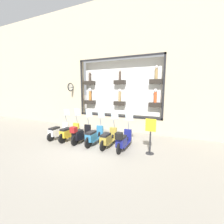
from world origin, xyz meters
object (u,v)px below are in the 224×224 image
object	(u,v)px
scooter_teal_2	(94,136)
scooter_yellow_4	(69,132)
scooter_black_3	(80,134)
shop_sign_post	(150,135)
scooter_olive_1	(108,138)
scooter_white_5	(58,131)
scooter_navy_0	(123,140)

from	to	relation	value
scooter_teal_2	scooter_yellow_4	xyz separation A→B (m)	(0.00, 1.62, -0.00)
scooter_black_3	shop_sign_post	bearing A→B (deg)	-88.81
scooter_olive_1	scooter_white_5	size ratio (longest dim) A/B	1.01
scooter_olive_1	scooter_white_5	xyz separation A→B (m)	(-0.01, 3.23, -0.02)
scooter_navy_0	scooter_white_5	distance (m)	4.04
scooter_olive_1	shop_sign_post	distance (m)	2.09
scooter_navy_0	scooter_yellow_4	size ratio (longest dim) A/B	1.00
scooter_teal_2	shop_sign_post	world-z (taller)	shop_sign_post
scooter_black_3	scooter_white_5	bearing A→B (deg)	88.00
scooter_black_3	scooter_white_5	xyz separation A→B (m)	(0.06, 1.62, -0.05)
scooter_black_3	shop_sign_post	size ratio (longest dim) A/B	1.11
scooter_navy_0	scooter_black_3	distance (m)	2.43
scooter_teal_2	scooter_olive_1	bearing A→B (deg)	-90.05
shop_sign_post	scooter_black_3	bearing A→B (deg)	91.19
scooter_navy_0	shop_sign_post	world-z (taller)	scooter_navy_0
scooter_teal_2	scooter_black_3	bearing A→B (deg)	94.42
shop_sign_post	scooter_olive_1	bearing A→B (deg)	90.40
scooter_navy_0	scooter_olive_1	xyz separation A→B (m)	(0.06, 0.81, -0.04)
scooter_navy_0	scooter_teal_2	xyz separation A→B (m)	(0.06, 1.62, -0.03)
scooter_teal_2	scooter_black_3	world-z (taller)	scooter_black_3
scooter_navy_0	scooter_black_3	xyz separation A→B (m)	(0.00, 2.43, 0.00)
scooter_teal_2	scooter_white_5	world-z (taller)	scooter_white_5
scooter_black_3	scooter_white_5	world-z (taller)	scooter_black_3
scooter_navy_0	scooter_white_5	size ratio (longest dim) A/B	1.00
scooter_navy_0	shop_sign_post	xyz separation A→B (m)	(0.08, -1.23, 0.40)
scooter_navy_0	scooter_olive_1	world-z (taller)	scooter_olive_1
scooter_teal_2	scooter_white_5	size ratio (longest dim) A/B	1.01
scooter_olive_1	shop_sign_post	size ratio (longest dim) A/B	1.11
scooter_teal_2	scooter_black_3	xyz separation A→B (m)	(-0.06, 0.81, 0.03)
scooter_olive_1	scooter_yellow_4	distance (m)	2.43
scooter_black_3	scooter_yellow_4	bearing A→B (deg)	85.49
scooter_navy_0	scooter_yellow_4	distance (m)	3.23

